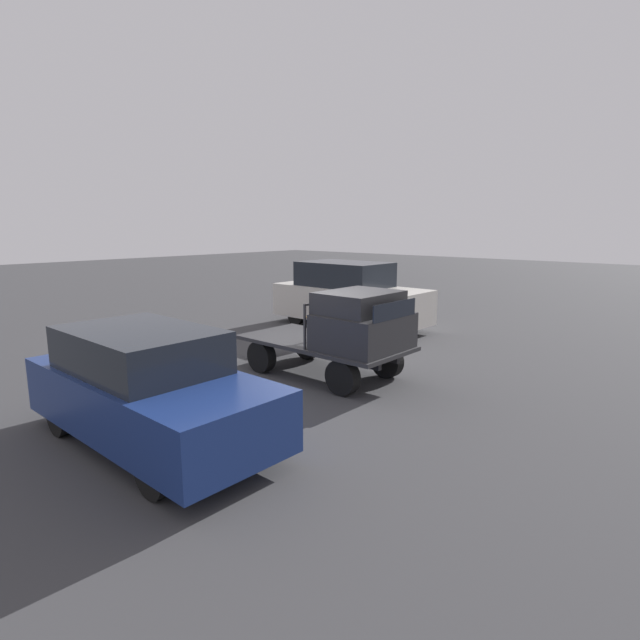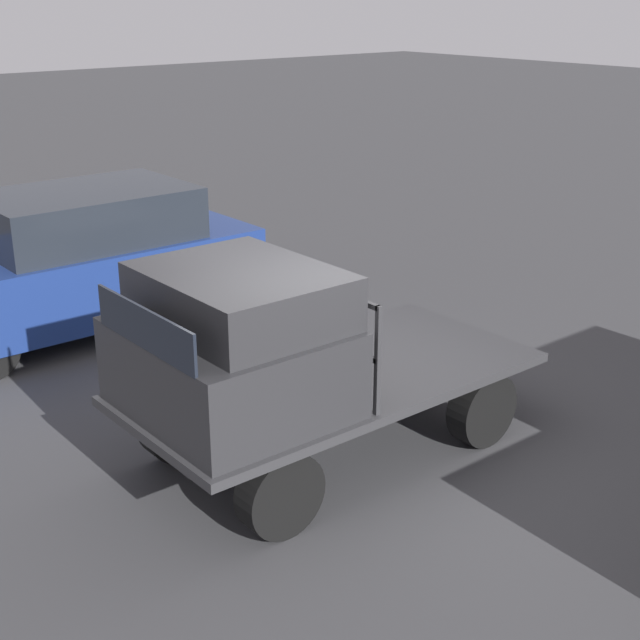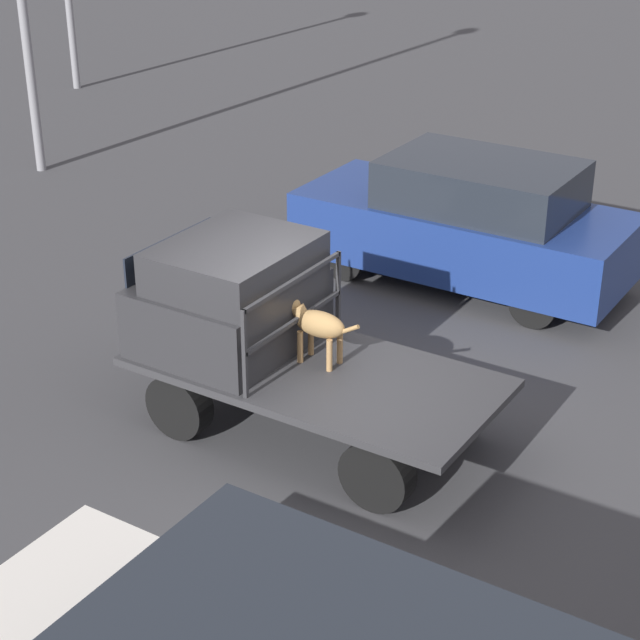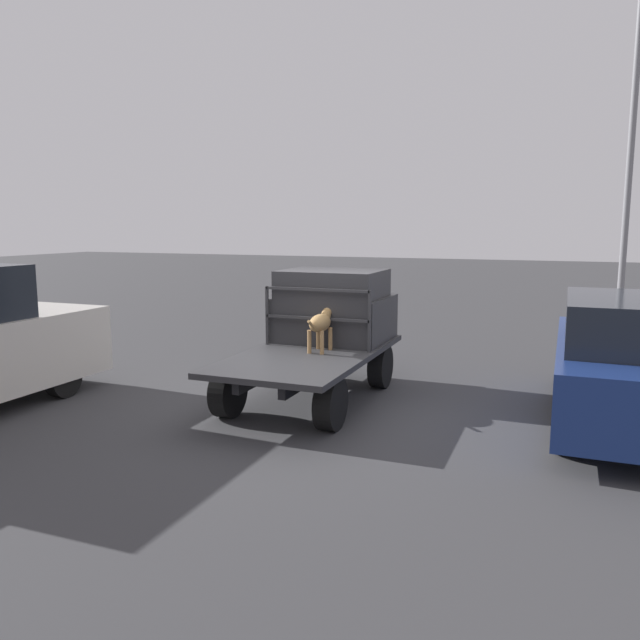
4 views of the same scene
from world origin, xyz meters
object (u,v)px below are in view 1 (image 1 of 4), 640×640
flatbed_truck (323,350)px  dog (322,323)px  parked_sedan (148,388)px  parked_pickup_far (349,296)px

flatbed_truck → dog: 0.64m
dog → parked_sedan: size_ratio=0.21×
flatbed_truck → parked_pickup_far: 5.23m
parked_pickup_far → parked_sedan: bearing=-67.9°
dog → parked_sedan: 4.15m
dog → parked_pickup_far: bearing=140.8°
flatbed_truck → parked_sedan: 4.29m
dog → parked_pickup_far: 5.37m
dog → parked_pickup_far: (-2.87, 4.53, -0.17)m
parked_sedan → parked_pickup_far: (-3.17, 8.66, 0.15)m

